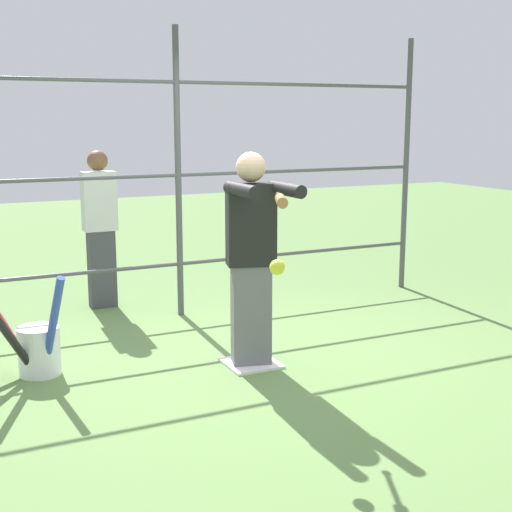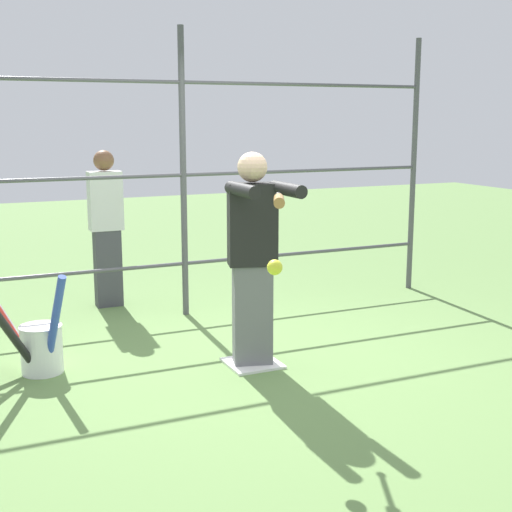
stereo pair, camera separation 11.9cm
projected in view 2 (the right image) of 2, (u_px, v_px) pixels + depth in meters
name	position (u px, v px, depth m)	size (l,w,h in m)	color
ground_plane	(253.00, 364.00, 5.58)	(24.00, 24.00, 0.00)	#608447
home_plate	(253.00, 363.00, 5.58)	(0.40, 0.40, 0.02)	white
fence_backstop	(183.00, 175.00, 6.75)	(5.39, 0.06, 2.73)	#4C4C51
batter	(253.00, 253.00, 5.40)	(0.41, 0.64, 1.65)	slate
baseball_bat_swinging	(279.00, 200.00, 4.43)	(0.41, 0.78, 0.10)	black
softball_in_flight	(275.00, 267.00, 4.32)	(0.10, 0.10, 0.10)	yellow
bat_bucket	(36.00, 343.00, 5.35)	(0.64, 0.87, 0.82)	white
bystander_behind_fence	(106.00, 226.00, 7.17)	(0.33, 0.20, 1.59)	#3F3F47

